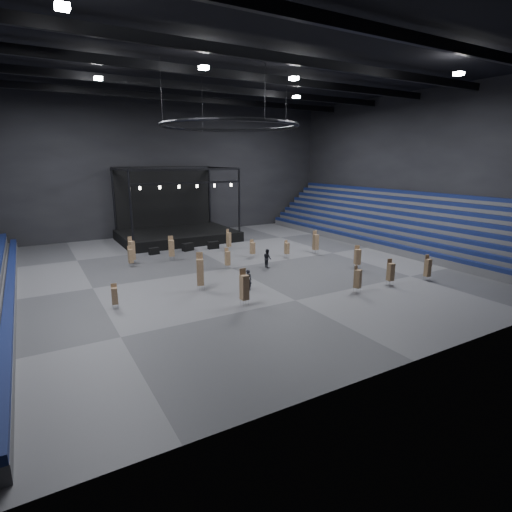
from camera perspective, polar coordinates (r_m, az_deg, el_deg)
floor at (r=38.30m, az=-3.51°, el=-1.70°), size 50.00×50.00×0.00m
ceiling at (r=37.78m, az=-3.94°, el=25.66°), size 50.00×42.00×0.20m
wall_back at (r=56.54m, az=-13.43°, el=12.15°), size 50.00×0.20×18.00m
wall_front at (r=20.42m, az=23.89°, el=9.37°), size 50.00×0.20×18.00m
wall_right at (r=53.02m, az=21.81°, el=11.49°), size 0.20×42.00×18.00m
bleachers_right at (r=52.09m, az=19.69°, el=3.58°), size 7.20×40.00×6.40m
stage at (r=52.71m, az=-11.47°, el=3.90°), size 14.00×10.00×9.20m
truss_ring at (r=37.06m, az=-3.81°, el=18.08°), size 12.30×12.30×5.15m
roof_girders at (r=37.62m, az=-3.92°, el=24.47°), size 49.00×30.35×0.70m
floodlights at (r=34.03m, az=-0.63°, el=24.63°), size 28.60×16.60×0.25m
flight_case_left at (r=44.97m, az=-14.37°, el=0.68°), size 1.14×0.66×0.73m
flight_case_mid at (r=46.00m, az=-9.70°, el=1.29°), size 1.43×1.00×0.86m
flight_case_right at (r=46.62m, az=-6.13°, el=1.56°), size 1.29×0.68×0.84m
chair_stack_0 at (r=41.34m, az=-17.33°, el=0.82°), size 0.64×0.64×2.73m
chair_stack_1 at (r=31.65m, az=-7.99°, el=-2.19°), size 0.68×0.68×3.07m
chair_stack_2 at (r=34.56m, az=18.67°, el=-2.11°), size 0.51×0.51×2.21m
chair_stack_3 at (r=37.78m, az=-4.10°, el=-0.26°), size 0.43×0.43×2.03m
chair_stack_4 at (r=28.20m, az=-1.69°, el=-4.40°), size 0.56×0.56×2.68m
chair_stack_5 at (r=38.90m, az=14.29°, el=-0.05°), size 0.66×0.66×2.22m
chair_stack_6 at (r=40.35m, az=-17.48°, el=0.03°), size 0.47×0.47×2.03m
chair_stack_7 at (r=44.26m, az=8.51°, el=2.02°), size 0.51×0.51×2.53m
chair_stack_8 at (r=41.71m, az=-12.00°, el=1.16°), size 0.60×0.60×2.52m
chair_stack_9 at (r=31.94m, az=14.31°, el=-3.10°), size 0.62×0.62×2.17m
chair_stack_10 at (r=42.13m, az=-0.50°, el=1.17°), size 0.46×0.46×1.90m
chair_stack_11 at (r=37.07m, az=23.32°, el=-1.48°), size 0.46×0.46×2.24m
chair_stack_12 at (r=45.83m, az=-3.92°, el=2.40°), size 0.55×0.55×2.38m
chair_stack_13 at (r=29.37m, az=-19.55°, el=-5.33°), size 0.48×0.48×1.79m
chair_stack_14 at (r=42.39m, az=4.42°, el=1.14°), size 0.47×0.47×1.81m
man_center at (r=31.55m, az=-1.18°, el=-3.44°), size 0.73×0.60×1.70m
crew_member at (r=38.19m, az=1.64°, el=-0.33°), size 0.76×0.94×1.80m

